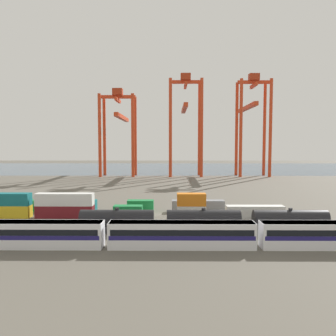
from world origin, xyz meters
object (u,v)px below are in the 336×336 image
passenger_train (182,234)px  gantry_crane_east (252,116)px  shipping_container_4 (128,212)px  shipping_container_0 (2,211)px  freight_tank_row (203,221)px  gantry_crane_central (185,116)px  gantry_crane_west (119,123)px

passenger_train → gantry_crane_east: 126.87m
shipping_container_4 → gantry_crane_east: bearing=63.0°
shipping_container_0 → shipping_container_4: size_ratio=2.00×
freight_tank_row → shipping_container_0: bearing=164.7°
gantry_crane_central → gantry_crane_east: 33.20m
passenger_train → shipping_container_0: passenger_train is taller
gantry_crane_west → shipping_container_4: bearing=-80.2°
shipping_container_0 → gantry_crane_east: 126.85m
passenger_train → gantry_crane_east: gantry_crane_east is taller
freight_tank_row → shipping_container_0: size_ratio=3.60×
gantry_crane_central → gantry_crane_east: bearing=0.7°
shipping_container_4 → gantry_crane_west: (-16.87, 97.84, 24.80)m
shipping_container_0 → passenger_train: bearing=-28.5°
passenger_train → gantry_crane_west: size_ratio=1.57×
gantry_crane_central → gantry_crane_east: gantry_crane_central is taller
gantry_crane_west → gantry_crane_east: gantry_crane_east is taller
gantry_crane_east → gantry_crane_west: bearing=179.5°
freight_tank_row → shipping_container_0: (-41.64, 11.43, -0.73)m
shipping_container_4 → freight_tank_row: bearing=-37.6°
passenger_train → gantry_crane_central: (5.65, 117.18, 27.63)m
freight_tank_row → gantry_crane_west: 116.29m
shipping_container_0 → gantry_crane_west: (9.94, 97.84, 24.80)m
freight_tank_row → shipping_container_0: 43.18m
passenger_train → shipping_container_4: size_ratio=11.15×
gantry_crane_central → freight_tank_row: bearing=-90.8°
shipping_container_0 → freight_tank_row: bearing=-15.3°
freight_tank_row → gantry_crane_east: (34.70, 108.65, 27.78)m
shipping_container_4 → gantry_crane_east: gantry_crane_east is taller
gantry_crane_central → shipping_container_4: bearing=-99.6°
gantry_crane_east → shipping_container_0: bearing=-128.1°
freight_tank_row → gantry_crane_west: gantry_crane_west is taller
shipping_container_0 → gantry_crane_central: bearing=66.0°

